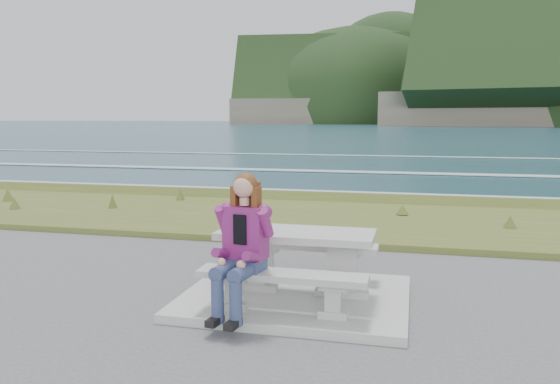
# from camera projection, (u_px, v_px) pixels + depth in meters

# --- Properties ---
(concrete_slab) EXTENTS (2.60, 2.10, 0.10)m
(concrete_slab) POSITION_uv_depth(u_px,v_px,m) (296.00, 297.00, 6.43)
(concrete_slab) COLOR gray
(concrete_slab) RESTS_ON ground
(picnic_table) EXTENTS (1.80, 0.75, 0.75)m
(picnic_table) POSITION_uv_depth(u_px,v_px,m) (296.00, 245.00, 6.35)
(picnic_table) COLOR gray
(picnic_table) RESTS_ON concrete_slab
(bench_landward) EXTENTS (1.80, 0.35, 0.45)m
(bench_landward) POSITION_uv_depth(u_px,v_px,m) (282.00, 282.00, 5.70)
(bench_landward) COLOR gray
(bench_landward) RESTS_ON concrete_slab
(bench_seaward) EXTENTS (1.80, 0.35, 0.45)m
(bench_seaward) POSITION_uv_depth(u_px,v_px,m) (307.00, 250.00, 7.05)
(bench_seaward) COLOR gray
(bench_seaward) RESTS_ON concrete_slab
(grass_verge) EXTENTS (160.00, 4.50, 0.22)m
(grass_verge) POSITION_uv_depth(u_px,v_px,m) (347.00, 223.00, 11.25)
(grass_verge) COLOR #415520
(grass_verge) RESTS_ON ground
(shore_drop) EXTENTS (160.00, 0.80, 2.20)m
(shore_drop) POSITION_uv_depth(u_px,v_px,m) (360.00, 202.00, 14.04)
(shore_drop) COLOR brown
(shore_drop) RESTS_ON ground
(ocean) EXTENTS (1600.00, 1600.00, 0.09)m
(ocean) POSITION_uv_depth(u_px,v_px,m) (389.00, 188.00, 30.82)
(ocean) COLOR #1D4153
(ocean) RESTS_ON ground
(seated_woman) EXTENTS (0.53, 0.80, 1.48)m
(seated_woman) POSITION_uv_depth(u_px,v_px,m) (239.00, 264.00, 5.64)
(seated_woman) COLOR navy
(seated_woman) RESTS_ON concrete_slab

